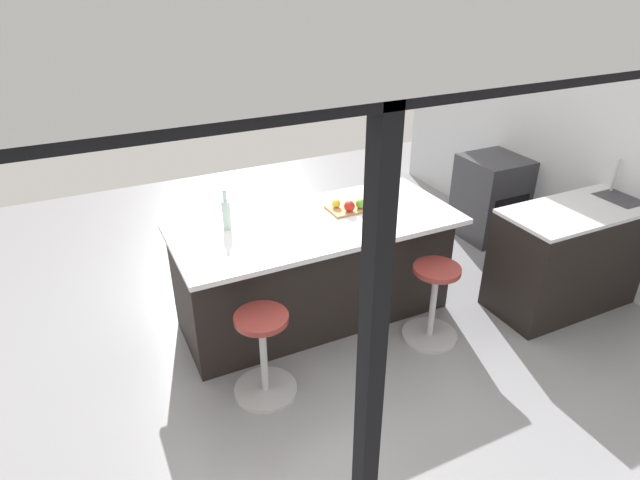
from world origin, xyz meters
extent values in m
plane|color=gray|center=(0.00, 0.00, 0.00)|extent=(7.33, 7.33, 0.00)
cube|color=silver|center=(-2.82, 0.00, 1.34)|extent=(0.12, 4.93, 2.68)
cube|color=black|center=(-2.47, 0.72, 0.44)|extent=(1.89, 0.60, 0.87)
cube|color=silver|center=(-2.47, 0.72, 0.89)|extent=(1.89, 0.60, 0.03)
cube|color=#38383D|center=(-2.71, 0.72, 0.84)|extent=(0.44, 0.36, 0.12)
cylinder|color=#B7B7BC|center=(-2.71, 0.57, 1.04)|extent=(0.02, 0.02, 0.28)
cube|color=#38383D|center=(-2.47, -0.57, 0.44)|extent=(0.60, 0.60, 0.87)
cube|color=black|center=(-2.47, -0.27, 0.39)|extent=(0.44, 0.01, 0.32)
cube|color=black|center=(-0.16, -0.04, 0.43)|extent=(2.15, 0.77, 0.86)
cube|color=silver|center=(-0.16, 0.01, 0.88)|extent=(2.21, 0.97, 0.04)
cylinder|color=#B7B7BC|center=(-0.85, 0.63, 0.01)|extent=(0.44, 0.44, 0.03)
cylinder|color=#B7B7BC|center=(-0.85, 0.63, 0.31)|extent=(0.05, 0.05, 0.59)
cylinder|color=maroon|center=(-0.85, 0.63, 0.63)|extent=(0.36, 0.36, 0.04)
cylinder|color=#B7B7BC|center=(0.54, 0.63, 0.01)|extent=(0.44, 0.44, 0.03)
cylinder|color=#B7B7BC|center=(0.54, 0.63, 0.31)|extent=(0.05, 0.05, 0.59)
cylinder|color=maroon|center=(0.54, 0.63, 0.63)|extent=(0.36, 0.36, 0.04)
cube|color=tan|center=(-0.49, -0.08, 0.91)|extent=(0.36, 0.24, 0.02)
sphere|color=red|center=(-0.45, -0.01, 0.96)|extent=(0.09, 0.09, 0.09)
sphere|color=gold|center=(-0.39, -0.12, 0.96)|extent=(0.07, 0.07, 0.07)
sphere|color=#609E2D|center=(-0.55, -0.02, 0.96)|extent=(0.08, 0.08, 0.08)
cylinder|color=silver|center=(0.50, -0.17, 1.01)|extent=(0.06, 0.06, 0.22)
cylinder|color=silver|center=(0.50, -0.17, 1.16)|extent=(0.03, 0.03, 0.08)
cylinder|color=#B7B7BC|center=(0.50, -0.17, 1.21)|extent=(0.03, 0.03, 0.02)
camera|label=1|loc=(1.44, 3.35, 2.71)|focal=30.23mm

